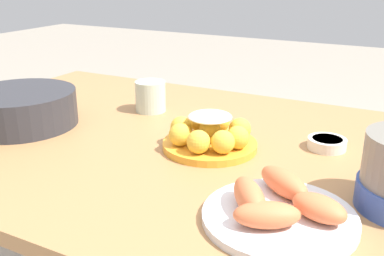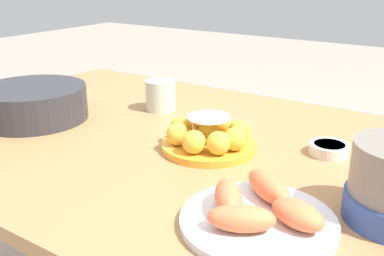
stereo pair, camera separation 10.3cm
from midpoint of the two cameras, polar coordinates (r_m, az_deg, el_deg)
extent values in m
cylinder|color=#A87547|center=(1.90, -14.86, -4.41)|extent=(0.06, 0.06, 0.68)
cube|color=#A87547|center=(1.08, -4.90, -2.34)|extent=(1.43, 0.93, 0.03)
cylinder|color=gold|center=(1.02, -0.62, -2.23)|extent=(0.22, 0.22, 0.02)
sphere|color=yellow|center=(1.03, -4.23, 0.04)|extent=(0.05, 0.05, 0.05)
sphere|color=yellow|center=(0.99, -4.49, -0.90)|extent=(0.05, 0.05, 0.05)
sphere|color=yellow|center=(0.95, -2.29, -1.83)|extent=(0.05, 0.05, 0.05)
sphere|color=yellow|center=(0.95, 0.85, -1.85)|extent=(0.05, 0.05, 0.05)
sphere|color=yellow|center=(0.97, 2.79, -1.26)|extent=(0.05, 0.05, 0.05)
sphere|color=yellow|center=(1.02, 3.23, -0.19)|extent=(0.05, 0.05, 0.05)
sphere|color=yellow|center=(1.07, 0.72, 0.77)|extent=(0.05, 0.05, 0.05)
sphere|color=yellow|center=(1.07, -1.66, 0.80)|extent=(0.05, 0.05, 0.05)
ellipsoid|color=white|center=(1.00, -0.63, 1.40)|extent=(0.10, 0.10, 0.02)
sphere|color=yellow|center=(1.01, -0.63, -0.46)|extent=(0.05, 0.05, 0.05)
cylinder|color=#2D2D33|center=(1.26, -23.16, 2.28)|extent=(0.28, 0.28, 0.09)
cylinder|color=brown|center=(1.25, -23.41, 3.99)|extent=(0.23, 0.23, 0.01)
cylinder|color=silver|center=(1.05, 14.10, -1.98)|extent=(0.09, 0.09, 0.02)
cylinder|color=#9E4C1E|center=(1.05, 14.14, -1.51)|extent=(0.07, 0.07, 0.01)
cylinder|color=silver|center=(0.75, 7.10, -11.29)|extent=(0.25, 0.25, 0.01)
ellipsoid|color=#E57042|center=(0.74, 3.30, -8.84)|extent=(0.10, 0.12, 0.05)
ellipsoid|color=#E57042|center=(0.70, 5.28, -11.04)|extent=(0.12, 0.09, 0.04)
ellipsoid|color=#E57042|center=(0.73, 11.94, -10.00)|extent=(0.11, 0.08, 0.04)
ellipsoid|color=#E57042|center=(0.80, 7.95, -6.96)|extent=(0.12, 0.11, 0.04)
cylinder|color=beige|center=(1.28, -7.61, 3.97)|extent=(0.09, 0.09, 0.09)
camera|label=1|loc=(0.05, -92.86, -1.04)|focal=42.00mm
camera|label=2|loc=(0.05, 87.14, 1.04)|focal=42.00mm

